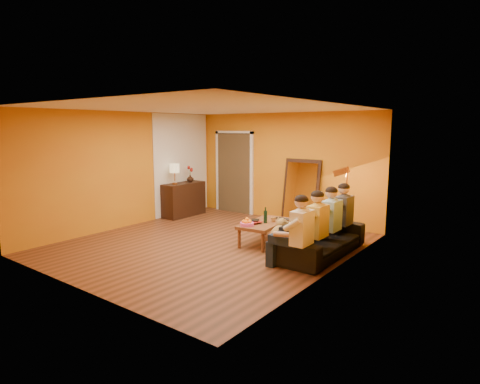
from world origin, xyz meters
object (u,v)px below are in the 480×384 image
Objects in this scene: person_mid_left at (318,227)px; person_mid_right at (331,221)px; wine_bottle at (265,215)px; laptop at (282,219)px; sofa at (322,238)px; dog at (279,235)px; tumbler at (273,220)px; vase at (190,178)px; sideboard at (184,199)px; mirror_frame at (301,191)px; person_far_right at (344,216)px; floor_lamp at (346,205)px; table_lamp at (175,174)px; person_far_left at (302,234)px; coffee_table at (264,232)px.

person_mid_left and person_mid_right have the same top height.
wine_bottle is 0.44m from laptop.
dog is at bearing 116.65° from sofa.
vase reaches higher than tumbler.
laptop is (-1.16, 0.80, -0.18)m from person_mid_left.
mirror_frame is at bearing 21.16° from sideboard.
sideboard is 1.86× the size of dog.
tumbler is 3.32m from vase.
laptop is at bearing 72.00° from wine_bottle.
mirror_frame is 1.25× the size of person_far_right.
wine_bottle is (-1.29, -0.15, -0.03)m from person_mid_right.
floor_lamp is at bearing 46.07° from wine_bottle.
floor_lamp is 4.34× the size of laptop.
table_lamp is at bearing 175.02° from laptop.
dog is 0.86m from person_mid_left.
sideboard is 3.76m from dog.
dog is at bearing 140.33° from person_far_left.
floor_lamp is 4.65× the size of wine_bottle.
table_lamp is 0.35× the size of floor_lamp.
wine_bottle is (0.05, -0.05, 0.37)m from coffee_table.
dog is at bearing -37.62° from coffee_table.
person_mid_right is at bearing -12.60° from vase.
wine_bottle is at bearing -10.68° from table_lamp.
vase is at bearing 90.00° from table_lamp.
person_far_right reaches higher than dog.
person_far_left is at bearing -90.00° from person_mid_right.
person_mid_right is at bearing -90.72° from floor_lamp.
person_mid_left is 4.64m from vase.
person_far_left is at bearing -36.20° from wine_bottle.
person_mid_right is (0.80, 0.44, 0.29)m from dog.
person_mid_right is 1.20m from laptop.
person_far_left is 3.94× the size of wine_bottle.
floor_lamp is 2.14m from person_far_left.
person_mid_left is at bearing -163.89° from sofa.
laptop is at bearing 56.68° from coffee_table.
vase is (-4.24, 1.08, 0.63)m from sofa.
wine_bottle is at bearing -15.97° from sideboard.
table_lamp reaches higher than wine_bottle.
dog is (0.78, -2.24, -0.44)m from mirror_frame.
person_mid_right is at bearing 6.74° from wine_bottle.
sideboard reaches higher than coffee_table.
table_lamp is 0.57m from vase.
person_far_left is at bearing -90.00° from person_mid_left.
table_lamp is (-2.79, -1.38, 0.34)m from mirror_frame.
sideboard is at bearing 169.72° from laptop.
laptop is (-1.16, 1.35, -0.18)m from person_far_left.
vase is (0.00, 0.55, -0.16)m from table_lamp.
coffee_table is 1.41m from person_mid_right.
dog is (3.57, -0.86, -0.79)m from table_lamp.
coffee_table is 0.37m from wine_bottle.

